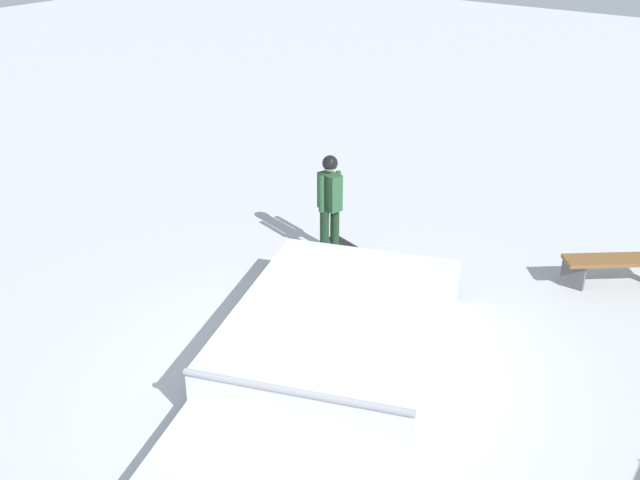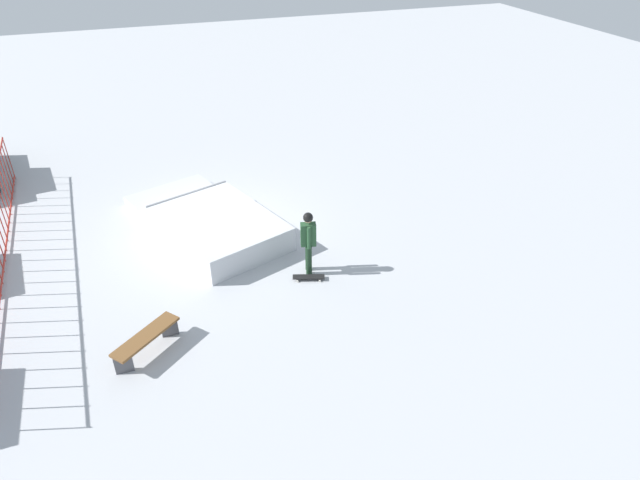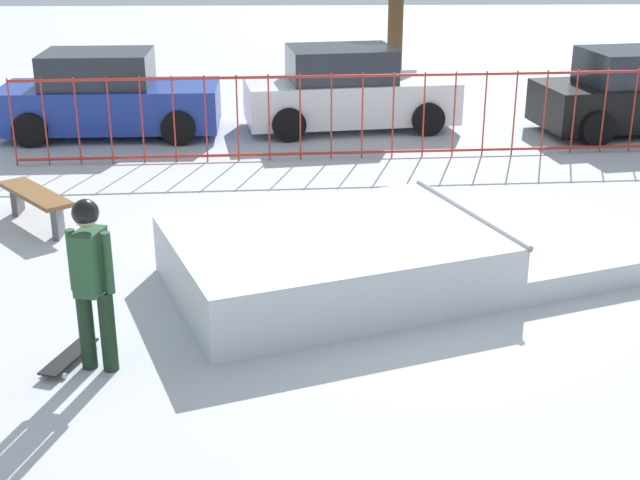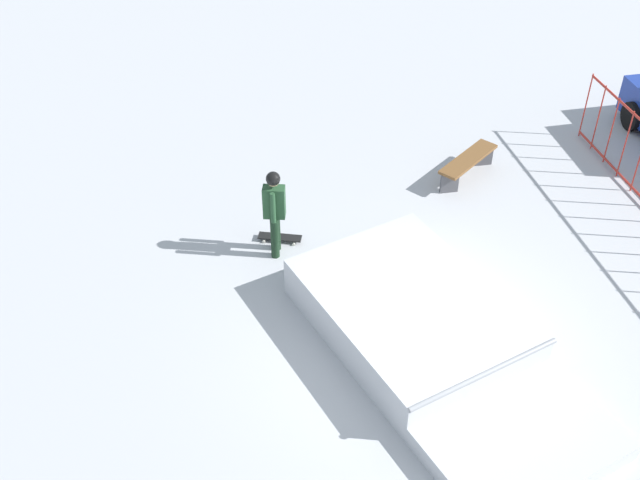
% 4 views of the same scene
% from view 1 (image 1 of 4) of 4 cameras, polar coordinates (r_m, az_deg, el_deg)
% --- Properties ---
extents(ground_plane, '(60.00, 60.00, 0.00)m').
position_cam_1_polar(ground_plane, '(9.76, 0.13, -9.99)').
color(ground_plane, '#B7BABF').
extents(skate_ramp, '(5.96, 4.30, 0.74)m').
position_cam_1_polar(skate_ramp, '(9.55, 0.70, -8.57)').
color(skate_ramp, silver).
rests_on(skate_ramp, ground).
extents(skater, '(0.43, 0.42, 1.73)m').
position_cam_1_polar(skater, '(12.25, 0.74, 3.15)').
color(skater, black).
rests_on(skater, ground).
extents(skateboard, '(0.44, 0.82, 0.09)m').
position_cam_1_polar(skateboard, '(12.81, 1.96, -0.37)').
color(skateboard, black).
rests_on(skateboard, ground).
extents(park_bench, '(1.33, 1.49, 0.48)m').
position_cam_1_polar(park_bench, '(12.37, 21.28, -1.78)').
color(park_bench, brown).
rests_on(park_bench, ground).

